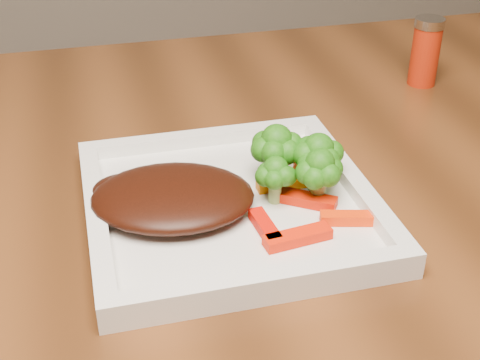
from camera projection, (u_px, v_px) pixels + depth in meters
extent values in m
cube|color=white|center=(230.00, 209.00, 0.64)|extent=(0.27, 0.27, 0.01)
ellipsoid|color=#351107|center=(173.00, 197.00, 0.62)|extent=(0.17, 0.15, 0.03)
cube|color=red|center=(298.00, 237.00, 0.59)|extent=(0.06, 0.02, 0.01)
cube|color=#FF3404|center=(347.00, 218.00, 0.61)|extent=(0.05, 0.03, 0.01)
cube|color=red|center=(265.00, 227.00, 0.60)|extent=(0.02, 0.05, 0.01)
cube|color=#DF3703|center=(318.00, 163.00, 0.70)|extent=(0.05, 0.02, 0.01)
cube|color=red|center=(305.00, 199.00, 0.64)|extent=(0.06, 0.05, 0.01)
cube|color=orange|center=(283.00, 183.00, 0.66)|extent=(0.05, 0.01, 0.01)
cylinder|color=#B8230A|center=(425.00, 52.00, 0.89)|extent=(0.04, 0.04, 0.09)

